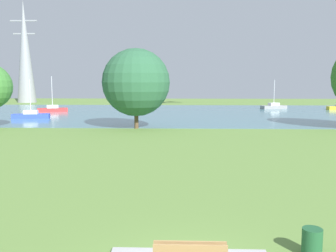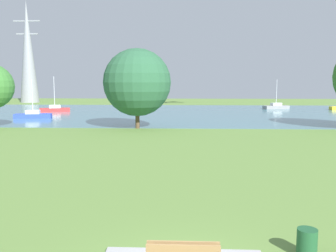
{
  "view_description": "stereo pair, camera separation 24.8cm",
  "coord_description": "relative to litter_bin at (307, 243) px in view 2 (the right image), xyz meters",
  "views": [
    {
      "loc": [
        -0.23,
        -8.51,
        4.86
      ],
      "look_at": [
        -1.2,
        18.1,
        1.69
      ],
      "focal_mm": 39.27,
      "sensor_mm": 36.0,
      "label": 1
    },
    {
      "loc": [
        0.02,
        -8.5,
        4.86
      ],
      "look_at": [
        -1.2,
        18.1,
        1.69
      ],
      "focal_mm": 39.27,
      "sensor_mm": 36.0,
      "label": 2
    }
  ],
  "objects": [
    {
      "name": "electricity_pylon",
      "position": [
        -41.06,
        77.72,
        11.69
      ],
      "size": [
        6.4,
        4.4,
        24.15
      ],
      "color": "gray",
      "rests_on": "ground"
    },
    {
      "name": "sailboat_gray",
      "position": [
        13.31,
        58.19,
        0.05
      ],
      "size": [
        5.02,
        3.04,
        5.34
      ],
      "color": "gray",
      "rests_on": "water_surface"
    },
    {
      "name": "ground_plane",
      "position": [
        -3.45,
        20.54,
        -0.4
      ],
      "size": [
        160.0,
        160.0,
        0.0
      ],
      "primitive_type": "plane",
      "color": "olive"
    },
    {
      "name": "tree_east_near",
      "position": [
        -8.45,
        28.56,
        4.45
      ],
      "size": [
        7.1,
        7.1,
        8.4
      ],
      "color": "brown",
      "rests_on": "ground"
    },
    {
      "name": "water_surface",
      "position": [
        -3.45,
        48.54,
        -0.39
      ],
      "size": [
        140.0,
        40.0,
        0.02
      ],
      "primitive_type": "cube",
      "color": "teal",
      "rests_on": "ground"
    },
    {
      "name": "sailboat_blue",
      "position": [
        -24.02,
        38.73,
        0.04
      ],
      "size": [
        5.0,
        2.44,
        5.29
      ],
      "color": "blue",
      "rests_on": "water_surface"
    },
    {
      "name": "litter_bin",
      "position": [
        0.0,
        0.0,
        0.0
      ],
      "size": [
        0.56,
        0.56,
        0.8
      ],
      "primitive_type": "cylinder",
      "color": "#1E512D",
      "rests_on": "ground"
    },
    {
      "name": "sailboat_red",
      "position": [
        -25.03,
        49.99,
        0.05
      ],
      "size": [
        5.02,
        3.03,
        5.82
      ],
      "color": "red",
      "rests_on": "water_surface"
    }
  ]
}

